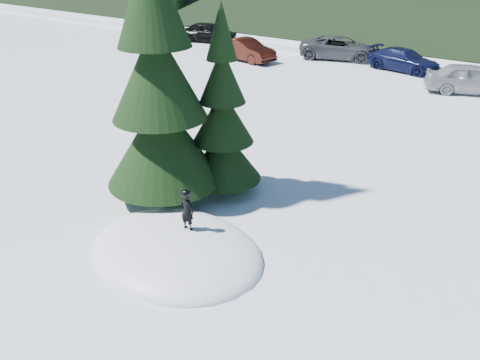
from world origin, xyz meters
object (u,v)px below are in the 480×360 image
Objects in this scene: car_2 at (341,48)px; spruce_short at (223,123)px; car_1 at (246,50)px; spruce_tall at (158,85)px; child_skier at (187,211)px; car_4 at (471,79)px; car_0 at (209,32)px; car_3 at (404,60)px.

spruce_short is at bearing 178.69° from car_2.
car_2 is (4.61, 4.21, 0.04)m from car_1.
child_skier is at bearing -32.08° from spruce_tall.
spruce_tall reaches higher than car_4.
spruce_short reaches higher than car_0.
spruce_tall reaches higher than car_2.
car_3 is 5.16m from car_4.
spruce_tall is 19.93m from car_3.
car_3 is at bearing 34.84° from car_4.
car_2 is 9.53m from car_4.
car_0 reaches higher than car_4.
car_0 reaches higher than car_1.
spruce_short is at bearing -165.81° from car_3.
spruce_short is (1.00, 1.40, -1.22)m from spruce_tall.
car_0 is 1.06× the size of car_1.
spruce_tall is 1.64× the size of car_2.
car_4 is at bearing -111.80° from car_3.
spruce_tall reaches higher than car_0.
car_3 is at bearing -101.80° from car_0.
spruce_tall is 17.69m from car_4.
spruce_tall reaches higher than spruce_short.
child_skier is (2.23, -1.40, -2.35)m from spruce_tall.
car_3 is at bearing -89.50° from child_skier.
spruce_short reaches higher than car_1.
car_2 is at bearing -78.61° from child_skier.
car_0 is 10.98m from car_2.
spruce_short is 1.22× the size of car_3.
spruce_tall reaches higher than car_1.
car_1 is at bearing 120.58° from spruce_tall.
car_4 reaches higher than car_1.
child_skier is 0.22× the size of car_0.
car_3 is (-2.75, 21.14, -0.33)m from child_skier.
child_skier reaches higher than car_3.
spruce_tall reaches higher than child_skier.
spruce_tall reaches higher than car_3.
child_skier is 21.27m from car_1.
car_2 is at bearing -98.18° from car_0.
car_0 reaches higher than car_3.
spruce_short is 1.20× the size of car_0.
car_0 is 7.30m from car_1.
car_2 is at bearing 45.17° from car_4.
car_0 is 1.03× the size of car_4.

